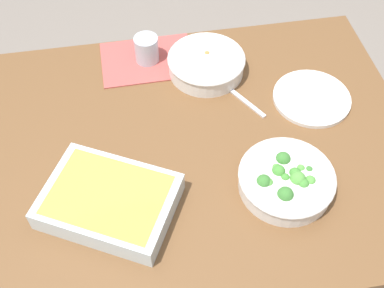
# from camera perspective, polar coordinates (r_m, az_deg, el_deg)

# --- Properties ---
(ground_plane) EXTENTS (6.00, 6.00, 0.00)m
(ground_plane) POSITION_cam_1_polar(r_m,az_deg,el_deg) (1.91, 0.00, -13.79)
(ground_plane) COLOR slate
(dining_table) EXTENTS (1.20, 0.90, 0.74)m
(dining_table) POSITION_cam_1_polar(r_m,az_deg,el_deg) (1.34, 0.00, -2.37)
(dining_table) COLOR brown
(dining_table) RESTS_ON ground_plane
(placemat) EXTENTS (0.28, 0.20, 0.00)m
(placemat) POSITION_cam_1_polar(r_m,az_deg,el_deg) (1.49, -5.31, 9.97)
(placemat) COLOR #B24C47
(placemat) RESTS_ON dining_table
(stew_bowl) EXTENTS (0.23, 0.23, 0.06)m
(stew_bowl) POSITION_cam_1_polar(r_m,az_deg,el_deg) (1.43, 1.71, 9.58)
(stew_bowl) COLOR silver
(stew_bowl) RESTS_ON dining_table
(broccoli_bowl) EXTENTS (0.24, 0.24, 0.07)m
(broccoli_bowl) POSITION_cam_1_polar(r_m,az_deg,el_deg) (1.19, 11.15, -4.20)
(broccoli_bowl) COLOR silver
(broccoli_bowl) RESTS_ON dining_table
(baking_dish) EXTENTS (0.37, 0.34, 0.06)m
(baking_dish) POSITION_cam_1_polar(r_m,az_deg,el_deg) (1.14, -9.86, -6.64)
(baking_dish) COLOR silver
(baking_dish) RESTS_ON dining_table
(drink_cup) EXTENTS (0.07, 0.07, 0.08)m
(drink_cup) POSITION_cam_1_polar(r_m,az_deg,el_deg) (1.47, -5.42, 11.02)
(drink_cup) COLOR #B2BCC6
(drink_cup) RESTS_ON dining_table
(side_plate) EXTENTS (0.22, 0.22, 0.01)m
(side_plate) POSITION_cam_1_polar(r_m,az_deg,el_deg) (1.41, 14.07, 5.34)
(side_plate) COLOR silver
(side_plate) RESTS_ON dining_table
(spoon_by_stew) EXTENTS (0.11, 0.16, 0.01)m
(spoon_by_stew) POSITION_cam_1_polar(r_m,az_deg,el_deg) (1.39, 5.30, 5.95)
(spoon_by_stew) COLOR silver
(spoon_by_stew) RESTS_ON dining_table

